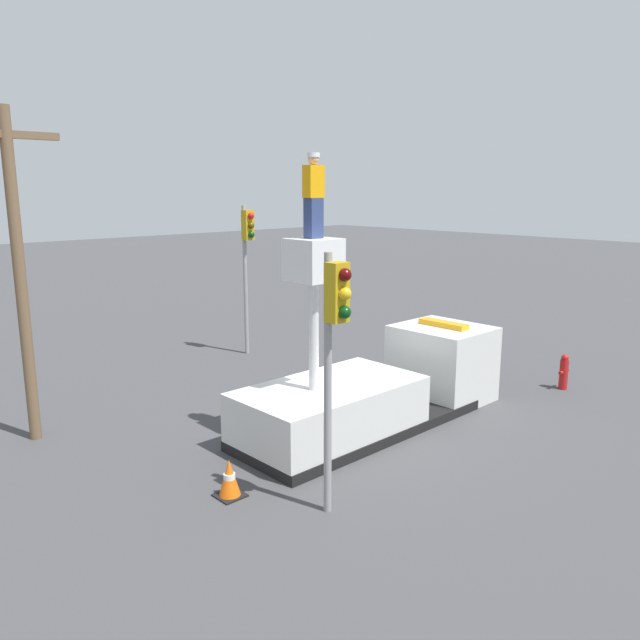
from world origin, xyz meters
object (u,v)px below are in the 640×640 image
(bucket_truck, at_px, (378,390))
(utility_pole, at_px, (19,266))
(worker, at_px, (313,196))
(traffic_light_pole, at_px, (334,333))
(fire_hydrant, at_px, (564,372))
(traffic_light_across, at_px, (247,250))
(traffic_cone_rear, at_px, (229,479))

(bucket_truck, distance_m, utility_pole, 8.71)
(worker, bearing_deg, traffic_light_pole, -126.15)
(worker, bearing_deg, fire_hydrant, -13.61)
(fire_hydrant, bearing_deg, utility_pole, 151.62)
(bucket_truck, distance_m, traffic_light_pole, 5.23)
(traffic_light_pole, bearing_deg, bucket_truck, 31.85)
(traffic_light_across, relative_size, utility_pole, 0.69)
(bucket_truck, xyz_separation_m, utility_pole, (-6.55, 4.78, 3.19))
(traffic_light_across, height_order, fire_hydrant, traffic_light_across)
(traffic_light_across, relative_size, fire_hydrant, 4.95)
(bucket_truck, relative_size, traffic_cone_rear, 10.17)
(worker, distance_m, utility_pole, 6.68)
(worker, height_order, traffic_cone_rear, worker)
(traffic_light_pole, bearing_deg, traffic_light_across, 60.63)
(bucket_truck, xyz_separation_m, traffic_light_pole, (-3.91, -2.43, 2.48))
(worker, bearing_deg, traffic_cone_rear, -167.07)
(traffic_light_pole, bearing_deg, worker, 53.85)
(fire_hydrant, height_order, traffic_cone_rear, fire_hydrant)
(traffic_light_pole, xyz_separation_m, utility_pole, (-2.64, 7.21, 0.71))
(traffic_light_across, relative_size, traffic_cone_rear, 6.93)
(bucket_truck, relative_size, fire_hydrant, 7.26)
(traffic_cone_rear, bearing_deg, utility_pole, 107.10)
(traffic_light_pole, xyz_separation_m, traffic_cone_rear, (-0.97, 1.80, -2.96))
(bucket_truck, relative_size, worker, 4.32)
(fire_hydrant, distance_m, utility_pole, 14.57)
(traffic_light_pole, xyz_separation_m, traffic_light_across, (5.54, 9.83, 0.32))
(bucket_truck, xyz_separation_m, traffic_cone_rear, (-4.88, -0.63, -0.48))
(bucket_truck, relative_size, utility_pole, 1.02)
(bucket_truck, xyz_separation_m, worker, (-2.14, 0.00, 4.71))
(traffic_light_pole, relative_size, traffic_light_across, 0.91)
(traffic_light_across, bearing_deg, worker, -116.92)
(traffic_light_across, bearing_deg, fire_hydrant, -65.46)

